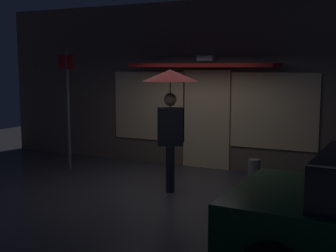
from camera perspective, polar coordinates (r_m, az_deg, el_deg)
ground_plane at (r=8.27m, az=-0.62°, el=-8.35°), size 18.00×18.00×0.00m
building_facade at (r=10.11m, az=5.25°, el=5.19°), size 10.98×1.00×3.73m
person_with_umbrella at (r=8.03m, az=0.28°, el=3.49°), size 1.01×1.01×2.22m
street_sign_post at (r=10.02m, az=-12.65°, el=2.86°), size 0.40×0.07×2.62m
sidewalk_bollard at (r=8.65m, az=10.91°, el=-5.93°), size 0.23×0.23×0.54m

